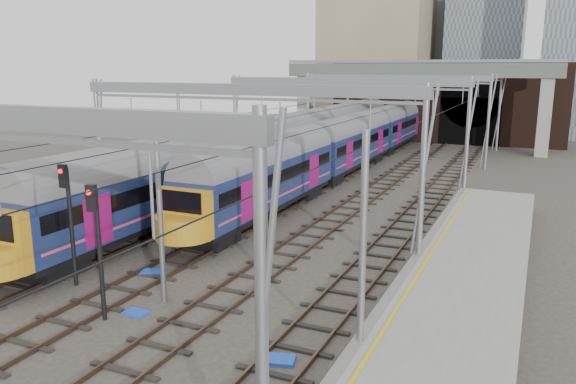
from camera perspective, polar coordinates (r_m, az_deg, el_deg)
The scene contains 13 objects.
ground at distance 20.49m, azimuth -15.84°, elevation -12.66°, with size 160.00×160.00×0.00m, color #38332D.
tracks at distance 32.61m, azimuth 1.26°, elevation -2.59°, with size 14.40×80.00×0.22m.
overhead_line at distance 37.57m, azimuth 5.24°, elevation 9.51°, with size 16.80×80.00×8.00m.
retaining_wall at distance 66.92m, azimuth 15.06°, elevation 8.58°, with size 28.00×2.75×9.00m.
overbridge at distance 61.22m, azimuth 12.96°, elevation 11.10°, with size 28.00×3.00×9.25m.
city_skyline at distance 85.40m, azimuth 18.67°, elevation 17.73°, with size 37.50×27.50×60.00m.
train_main at distance 54.39m, azimuth 8.96°, elevation 6.03°, with size 2.76×63.91×4.77m.
train_second at distance 51.21m, azimuth 3.21°, elevation 5.87°, with size 2.92×67.40×4.98m.
signal_near_left at distance 23.43m, azimuth -21.40°, elevation -1.76°, with size 0.36×0.47×4.96m.
signal_near_centre at distance 19.87m, azimuth -18.82°, elevation -4.25°, with size 0.38×0.47×4.83m.
equip_cover_a at distance 21.07m, azimuth -15.17°, elevation -11.74°, with size 0.82×0.58×0.10m, color blue.
equip_cover_b at distance 24.73m, azimuth -13.55°, elevation -7.92°, with size 0.96×0.68×0.11m, color blue.
equip_cover_c at distance 17.44m, azimuth -0.89°, elevation -16.67°, with size 0.93×0.65×0.11m, color blue.
Camera 1 is at (12.29, -13.96, 8.60)m, focal length 35.00 mm.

